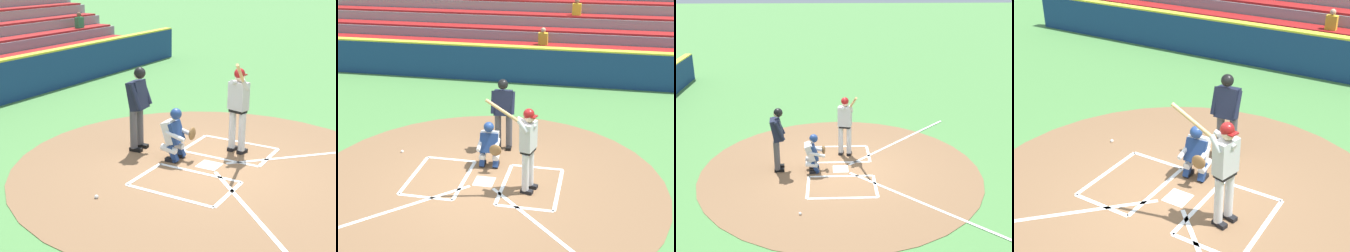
# 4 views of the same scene
# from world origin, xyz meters

# --- Properties ---
(ground_plane) EXTENTS (120.00, 120.00, 0.00)m
(ground_plane) POSITION_xyz_m (0.00, 0.00, 0.00)
(ground_plane) COLOR #4C8442
(dirt_circle) EXTENTS (8.00, 8.00, 0.01)m
(dirt_circle) POSITION_xyz_m (0.00, 0.00, 0.01)
(dirt_circle) COLOR brown
(dirt_circle) RESTS_ON ground
(home_plate_and_chalk) EXTENTS (7.93, 4.91, 0.01)m
(home_plate_and_chalk) POSITION_xyz_m (0.00, 0.88, 0.01)
(home_plate_and_chalk) COLOR white
(home_plate_and_chalk) RESTS_ON dirt_circle
(batter) EXTENTS (1.05, 0.54, 2.13)m
(batter) POSITION_xyz_m (-0.99, 0.17, 1.10)
(batter) COLOR silver
(batter) RESTS_ON ground
(catcher) EXTENTS (0.61, 0.60, 1.13)m
(catcher) POSITION_xyz_m (0.05, -0.77, 0.59)
(catcher) COLOR black
(catcher) RESTS_ON ground
(plate_umpire) EXTENTS (0.60, 0.45, 1.86)m
(plate_umpire) POSITION_xyz_m (-0.06, -1.77, 1.08)
(plate_umpire) COLOR #4C4C51
(plate_umpire) RESTS_ON ground
(baseball) EXTENTS (0.07, 0.07, 0.07)m
(baseball) POSITION_xyz_m (2.37, -1.03, 0.04)
(baseball) COLOR white
(baseball) RESTS_ON ground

